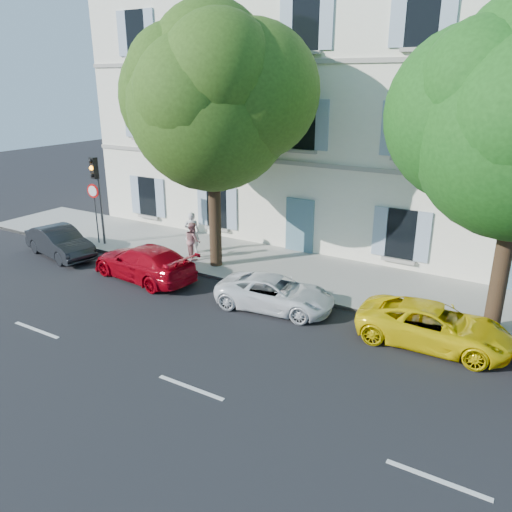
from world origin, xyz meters
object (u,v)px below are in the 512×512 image
Objects in this scene: car_white_coupe at (275,293)px; traffic_light at (96,182)px; car_dark_sedan at (60,242)px; car_red_coupe at (144,262)px; tree_left at (212,108)px; road_sign at (94,201)px; pedestrian_b at (193,241)px; pedestrian_a at (192,232)px; car_yellow_supercar at (434,326)px.

car_white_coupe is 1.00× the size of traffic_light.
car_dark_sedan is 0.86× the size of car_red_coupe.
road_sign is (-6.40, -0.41, -4.20)m from tree_left.
car_white_coupe is at bearing -28.57° from tree_left.
car_dark_sedan is at bearing 61.20° from pedestrian_b.
car_dark_sedan is 2.18× the size of pedestrian_a.
traffic_light is at bearing -106.73° from car_red_coupe.
tree_left reaches higher than car_white_coupe.
pedestrian_a reaches higher than pedestrian_b.
car_red_coupe is at bearing -126.08° from tree_left.
car_yellow_supercar reaches higher than car_white_coupe.
car_white_coupe is at bearing 99.40° from car_red_coupe.
pedestrian_a reaches higher than car_white_coupe.
tree_left is 5.56m from pedestrian_b.
traffic_light is 0.94m from road_sign.
pedestrian_a is at bearing 15.77° from traffic_light.
tree_left is 3.48× the size of road_sign.
car_dark_sedan is at bearing 6.19° from pedestrian_a.
car_red_coupe is 1.16× the size of traffic_light.
pedestrian_b is (-1.27, 0.13, -5.41)m from tree_left.
car_white_coupe is at bearing -9.53° from road_sign.
road_sign is at bearing 171.95° from traffic_light.
car_white_coupe is (5.66, 0.23, -0.11)m from car_red_coupe.
car_red_coupe is 2.56m from pedestrian_b.
road_sign reaches higher than car_white_coupe.
tree_left is (6.69, 2.29, 5.70)m from car_dark_sedan.
pedestrian_b is (0.52, -0.63, -0.12)m from pedestrian_a.
road_sign is (-15.46, 1.54, 1.54)m from car_yellow_supercar.
traffic_light reaches higher than car_white_coupe.
traffic_light is at bearing -8.05° from road_sign.
pedestrian_b is at bearing 174.08° from tree_left.
road_sign is (-4.67, 1.96, 1.48)m from car_red_coupe.
road_sign is 1.76× the size of pedestrian_b.
road_sign reaches higher than car_red_coupe.
car_dark_sedan is 4.96m from car_red_coupe.
traffic_light reaches higher than car_yellow_supercar.
pedestrian_a is (-0.06, 3.13, 0.39)m from car_red_coupe.
pedestrian_a is at bearing -45.77° from car_dark_sedan.
tree_left is at bearing 3.64° from road_sign.
tree_left is (1.73, 2.37, 5.68)m from car_red_coupe.
pedestrian_a is at bearing -171.80° from car_red_coupe.
car_yellow_supercar is 15.61m from road_sign.
tree_left is at bearing 76.20° from car_yellow_supercar.
road_sign reaches higher than car_yellow_supercar.
road_sign is at bearing 82.64° from car_yellow_supercar.
car_red_coupe is 5.31m from traffic_light.
pedestrian_b reaches higher than car_yellow_supercar.
traffic_light is at bearing -9.96° from pedestrian_a.
car_white_coupe is at bearing -76.87° from car_dark_sedan.
traffic_light is 2.20× the size of pedestrian_a.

